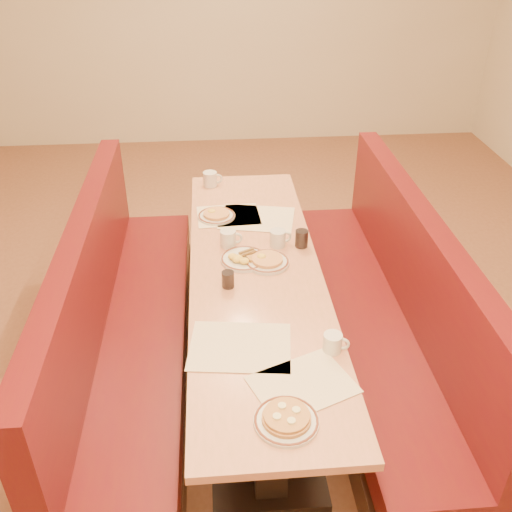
{
  "coord_description": "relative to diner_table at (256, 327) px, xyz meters",
  "views": [
    {
      "loc": [
        -0.21,
        -2.51,
        2.43
      ],
      "look_at": [
        0.0,
        0.0,
        0.85
      ],
      "focal_mm": 40.0,
      "sensor_mm": 36.0,
      "label": 1
    }
  ],
  "objects": [
    {
      "name": "pancake_plate",
      "position": [
        0.03,
        -1.04,
        0.4
      ],
      "size": [
        0.25,
        0.25,
        0.06
      ],
      "rotation": [
        0.0,
        0.0,
        -0.11
      ],
      "color": "silver",
      "rests_on": "diner_table"
    },
    {
      "name": "placemat_near_right",
      "position": [
        0.12,
        -0.85,
        0.38
      ],
      "size": [
        0.48,
        0.42,
        0.0
      ],
      "primitive_type": "cube",
      "rotation": [
        0.0,
        0.0,
        0.39
      ],
      "color": "beige",
      "rests_on": "diner_table"
    },
    {
      "name": "coffee_mug_d",
      "position": [
        -0.22,
        1.1,
        0.43
      ],
      "size": [
        0.13,
        0.09,
        0.1
      ],
      "rotation": [
        0.0,
        0.0,
        0.0
      ],
      "color": "silver",
      "rests_on": "diner_table"
    },
    {
      "name": "ground",
      "position": [
        0.0,
        0.0,
        -0.37
      ],
      "size": [
        8.0,
        8.0,
        0.0
      ],
      "primitive_type": "plane",
      "color": "#9E6647",
      "rests_on": "ground"
    },
    {
      "name": "soda_tumbler_near",
      "position": [
        -0.15,
        -0.12,
        0.42
      ],
      "size": [
        0.06,
        0.06,
        0.09
      ],
      "color": "black",
      "rests_on": "diner_table"
    },
    {
      "name": "coffee_mug_c",
      "position": [
        0.15,
        0.26,
        0.43
      ],
      "size": [
        0.13,
        0.09,
        0.1
      ],
      "rotation": [
        0.0,
        0.0,
        0.17
      ],
      "color": "silver",
      "rests_on": "diner_table"
    },
    {
      "name": "booth_right",
      "position": [
        0.73,
        0.0,
        -0.01
      ],
      "size": [
        0.55,
        2.5,
        1.05
      ],
      "color": "#4C3326",
      "rests_on": "ground"
    },
    {
      "name": "placemat_far_left",
      "position": [
        -0.12,
        0.65,
        0.38
      ],
      "size": [
        0.4,
        0.31,
        0.0
      ],
      "primitive_type": "cube",
      "rotation": [
        0.0,
        0.0,
        0.05
      ],
      "color": "beige",
      "rests_on": "diner_table"
    },
    {
      "name": "placemat_far_right",
      "position": [
        0.06,
        0.6,
        0.38
      ],
      "size": [
        0.51,
        0.42,
        0.0
      ],
      "primitive_type": "cube",
      "rotation": [
        0.0,
        0.0,
        -0.2
      ],
      "color": "beige",
      "rests_on": "diner_table"
    },
    {
      "name": "coffee_mug_a",
      "position": [
        0.28,
        -0.65,
        0.42
      ],
      "size": [
        0.12,
        0.08,
        0.09
      ],
      "rotation": [
        0.0,
        0.0,
        -0.26
      ],
      "color": "silver",
      "rests_on": "diner_table"
    },
    {
      "name": "room_envelope",
      "position": [
        0.0,
        0.0,
        1.56
      ],
      "size": [
        6.04,
        8.04,
        2.82
      ],
      "color": "beige",
      "rests_on": "ground"
    },
    {
      "name": "booth_left",
      "position": [
        -0.73,
        0.0,
        -0.01
      ],
      "size": [
        0.55,
        2.5,
        1.05
      ],
      "color": "#4C3326",
      "rests_on": "ground"
    },
    {
      "name": "eggs_plate",
      "position": [
        -0.06,
        0.12,
        0.39
      ],
      "size": [
        0.26,
        0.26,
        0.05
      ],
      "rotation": [
        0.0,
        0.0,
        0.31
      ],
      "color": "silver",
      "rests_on": "diner_table"
    },
    {
      "name": "soda_tumbler_mid",
      "position": [
        0.28,
        0.24,
        0.43
      ],
      "size": [
        0.07,
        0.07,
        0.1
      ],
      "color": "black",
      "rests_on": "diner_table"
    },
    {
      "name": "placemat_near_left",
      "position": [
        -0.12,
        -0.59,
        0.38
      ],
      "size": [
        0.48,
        0.39,
        0.0
      ],
      "primitive_type": "cube",
      "rotation": [
        0.0,
        0.0,
        -0.13
      ],
      "color": "beige",
      "rests_on": "diner_table"
    },
    {
      "name": "extra_plate_mid",
      "position": [
        0.07,
        0.08,
        0.39
      ],
      "size": [
        0.24,
        0.24,
        0.05
      ],
      "rotation": [
        0.0,
        0.0,
        -0.12
      ],
      "color": "silver",
      "rests_on": "diner_table"
    },
    {
      "name": "extra_plate_far",
      "position": [
        -0.19,
        0.63,
        0.39
      ],
      "size": [
        0.23,
        0.23,
        0.05
      ],
      "rotation": [
        0.0,
        0.0,
        -0.37
      ],
      "color": "silver",
      "rests_on": "diner_table"
    },
    {
      "name": "coffee_mug_b",
      "position": [
        -0.13,
        0.28,
        0.43
      ],
      "size": [
        0.13,
        0.09,
        0.1
      ],
      "rotation": [
        0.0,
        0.0,
        -0.03
      ],
      "color": "silver",
      "rests_on": "diner_table"
    },
    {
      "name": "diner_table",
      "position": [
        0.0,
        0.0,
        0.0
      ],
      "size": [
        0.7,
        2.5,
        0.75
      ],
      "color": "black",
      "rests_on": "ground"
    }
  ]
}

